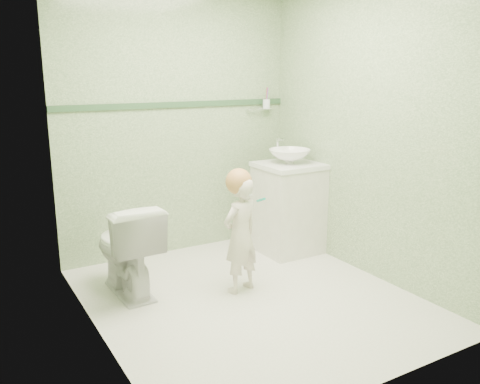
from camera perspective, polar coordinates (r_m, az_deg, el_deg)
ground at (r=3.82m, az=1.16°, el=-11.91°), size 2.50×2.50×0.00m
room_shell at (r=3.48m, az=1.26°, el=6.24°), size 2.50×2.54×2.40m
trim_stripe at (r=4.56m, az=-7.05°, el=9.77°), size 2.20×0.02×0.05m
vanity at (r=4.67m, az=5.48°, el=-1.95°), size 0.52×0.50×0.80m
counter at (r=4.58m, az=5.59°, el=3.00°), size 0.54×0.52×0.04m
basin at (r=4.56m, az=5.62°, el=4.04°), size 0.37×0.37×0.13m
faucet at (r=4.70m, az=4.31°, el=5.33°), size 0.03×0.13×0.18m
cup_holder at (r=4.94m, az=2.91°, el=9.88°), size 0.26×0.07×0.21m
toilet at (r=3.88m, az=-12.69°, el=-6.18°), size 0.42×0.71×0.71m
toddler at (r=3.79m, az=0.06°, el=-4.91°), size 0.37×0.29×0.88m
hair_cap at (r=3.71m, az=-0.14°, el=1.18°), size 0.20×0.20×0.20m
teal_toothbrush at (r=3.68m, az=2.25°, el=-0.84°), size 0.11×0.14×0.08m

